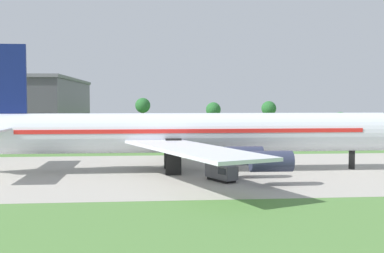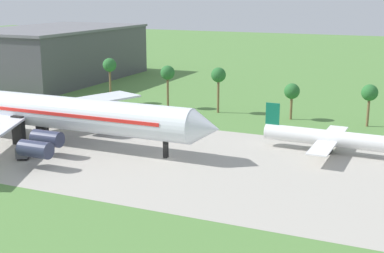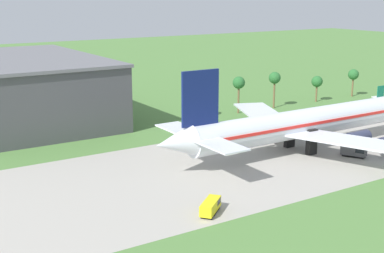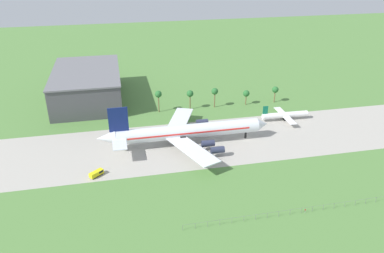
{
  "view_description": "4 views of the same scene",
  "coord_description": "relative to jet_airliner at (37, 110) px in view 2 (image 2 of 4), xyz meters",
  "views": [
    {
      "loc": [
        -33.7,
        -76.69,
        11.79
      ],
      "look_at": [
        -26.78,
        0.18,
        7.25
      ],
      "focal_mm": 45.0,
      "sensor_mm": 36.0,
      "label": 1
    },
    {
      "loc": [
        40.43,
        -81.53,
        28.71
      ],
      "look_at": [
        5.06,
        0.18,
        6.25
      ],
      "focal_mm": 50.0,
      "sensor_mm": 36.0,
      "label": 2
    },
    {
      "loc": [
        -112.01,
        -83.64,
        34.28
      ],
      "look_at": [
        -58.62,
        0.18,
        9.41
      ],
      "focal_mm": 50.0,
      "sensor_mm": 36.0,
      "label": 3
    },
    {
      "loc": [
        -56.13,
        -144.43,
        80.15
      ],
      "look_at": [
        -24.24,
        5.0,
        6.0
      ],
      "focal_mm": 35.0,
      "sensor_mm": 36.0,
      "label": 4
    }
  ],
  "objects": [
    {
      "name": "terminal_building",
      "position": [
        -44.2,
        64.42,
        2.5
      ],
      "size": [
        36.72,
        61.2,
        17.36
      ],
      "color": "#47474C",
      "rests_on": "ground_plane"
    },
    {
      "name": "palm_tree_row",
      "position": [
        25.19,
        38.21,
        2.12
      ],
      "size": [
        69.25,
        3.6,
        11.9
      ],
      "color": "brown",
      "rests_on": "ground_plane"
    },
    {
      "name": "jet_airliner",
      "position": [
        0.0,
        0.0,
        0.0
      ],
      "size": [
        76.64,
        58.27,
        20.16
      ],
      "color": "silver",
      "rests_on": "ground_plane"
    },
    {
      "name": "ground_plane",
      "position": [
        28.11,
        -0.18,
        -6.19
      ],
      "size": [
        600.0,
        600.0,
        0.0
      ],
      "primitive_type": "plane",
      "color": "#517F3D"
    },
    {
      "name": "taxiway_strip",
      "position": [
        28.11,
        -0.18,
        -6.18
      ],
      "size": [
        320.0,
        44.0,
        0.02
      ],
      "color": "#A8A399",
      "rests_on": "ground_plane"
    },
    {
      "name": "baggage_tug",
      "position": [
        4.73,
        -9.78,
        -4.91
      ],
      "size": [
        4.26,
        5.65,
        2.37
      ],
      "color": "black",
      "rests_on": "ground_plane"
    },
    {
      "name": "regional_aircraft",
      "position": [
        54.02,
        14.55,
        -3.42
      ],
      "size": [
        24.06,
        21.59,
        8.41
      ],
      "color": "white",
      "rests_on": "ground_plane"
    }
  ]
}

